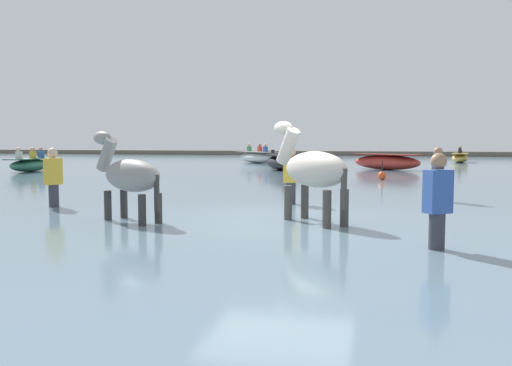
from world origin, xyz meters
The scene contains 15 objects.
ground_plane centered at (0.00, 0.00, 0.00)m, with size 120.00×120.00×0.00m, color #84755B.
water_surface centered at (0.00, 10.00, 0.21)m, with size 90.00×90.00×0.42m, color slate.
horse_lead_pinto centered at (0.56, -0.08, 1.26)m, with size 1.62×1.62×2.12m.
horse_trailing_grey centered at (-2.45, -0.67, 1.15)m, with size 1.71×1.12×1.94m.
boat_far_offshore centered at (6.40, 25.49, 0.70)m, with size 1.41×3.14×1.04m.
boat_near_port centered at (-2.74, 15.21, 0.77)m, with size 2.51×3.61×1.17m.
boat_near_starboard centered at (-13.14, 11.47, 0.73)m, with size 1.27×2.82×1.05m.
boat_mid_outer centered at (-5.40, 21.91, 0.77)m, with size 3.28×3.35×1.15m.
boat_far_inshore centered at (1.96, 16.31, 0.78)m, with size 3.49×2.82×0.72m.
person_wading_close centered at (-4.85, 0.77, 0.87)m, with size 0.31×0.37×1.63m.
person_onlooker_left centered at (2.92, 3.64, 0.87)m, with size 0.23×0.34×1.63m.
person_spectator_far centered at (2.36, -1.95, 0.87)m, with size 0.38×0.34×1.63m.
person_onlooker_right centered at (-0.20, 2.38, 0.87)m, with size 0.33×0.22×1.63m.
channel_buoy centered at (1.74, 9.91, 0.57)m, with size 0.29×0.29×0.66m.
far_shoreline centered at (0.00, 38.73, 0.41)m, with size 80.00×2.40×0.81m, color #605B4C.
Camera 1 is at (1.65, -8.92, 1.79)m, focal length 37.57 mm.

